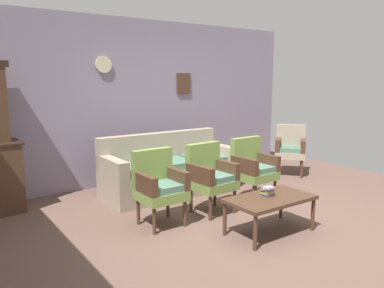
# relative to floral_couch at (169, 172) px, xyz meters

# --- Properties ---
(ground_plane) EXTENTS (7.68, 7.68, 0.00)m
(ground_plane) POSITION_rel_floral_couch_xyz_m (-0.03, -1.71, -0.32)
(ground_plane) COLOR brown
(wall_back_with_decor) EXTENTS (6.40, 0.09, 2.70)m
(wall_back_with_decor) POSITION_rel_floral_couch_xyz_m (-0.03, 0.92, 1.03)
(wall_back_with_decor) COLOR gray
(wall_back_with_decor) RESTS_ON ground
(floral_couch) EXTENTS (2.06, 0.80, 0.90)m
(floral_couch) POSITION_rel_floral_couch_xyz_m (0.00, 0.00, 0.00)
(floral_couch) COLOR gray
(floral_couch) RESTS_ON ground
(armchair_near_couch_end) EXTENTS (0.53, 0.50, 0.90)m
(armchair_near_couch_end) POSITION_rel_floral_couch_xyz_m (-0.79, -1.05, 0.17)
(armchair_near_couch_end) COLOR olive
(armchair_near_couch_end) RESTS_ON ground
(armchair_by_doorway) EXTENTS (0.55, 0.52, 0.90)m
(armchair_by_doorway) POSITION_rel_floral_couch_xyz_m (-0.02, -1.05, 0.17)
(armchair_by_doorway) COLOR olive
(armchair_by_doorway) RESTS_ON ground
(armchair_row_middle) EXTENTS (0.53, 0.50, 0.90)m
(armchair_row_middle) POSITION_rel_floral_couch_xyz_m (0.78, -1.02, 0.17)
(armchair_row_middle) COLOR olive
(armchair_row_middle) RESTS_ON ground
(wingback_chair_by_fireplace) EXTENTS (0.71, 0.71, 0.90)m
(wingback_chair_by_fireplace) POSITION_rel_floral_couch_xyz_m (2.42, -0.29, 0.17)
(wingback_chair_by_fireplace) COLOR gray
(wingback_chair_by_fireplace) RESTS_ON ground
(coffee_table) EXTENTS (1.00, 0.56, 0.42)m
(coffee_table) POSITION_rel_floral_couch_xyz_m (0.10, -2.00, 0.05)
(coffee_table) COLOR #472D1E
(coffee_table) RESTS_ON ground
(book_stack_on_table) EXTENTS (0.17, 0.13, 0.11)m
(book_stack_on_table) POSITION_rel_floral_couch_xyz_m (0.11, -1.94, 0.15)
(book_stack_on_table) COLOR #5E5597
(book_stack_on_table) RESTS_ON coffee_table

